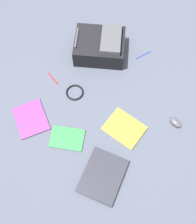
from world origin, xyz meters
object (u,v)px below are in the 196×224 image
(pen_blue, at_px, (53,78))
(pen_black, at_px, (143,55))
(laptop, at_px, (103,176))
(book_blue, at_px, (67,138))
(cable_coil, at_px, (75,92))
(backpack, at_px, (100,46))
(computer_mouse, at_px, (176,122))
(book_manual, at_px, (31,119))
(book_comic, at_px, (124,128))

(pen_blue, bearing_deg, pen_black, 157.36)
(pen_black, bearing_deg, laptop, 30.98)
(pen_black, bearing_deg, book_blue, 10.77)
(cable_coil, bearing_deg, pen_blue, -75.78)
(backpack, relative_size, book_blue, 1.78)
(laptop, relative_size, cable_coil, 2.94)
(backpack, relative_size, computer_mouse, 5.08)
(book_manual, height_order, cable_coil, book_manual)
(book_manual, distance_m, pen_black, 1.05)
(backpack, bearing_deg, pen_blue, -5.75)
(laptop, xyz_separation_m, computer_mouse, (-0.66, 0.05, 0.00))
(backpack, relative_size, laptop, 1.24)
(pen_black, relative_size, pen_blue, 1.05)
(laptop, relative_size, book_blue, 1.44)
(book_comic, height_order, book_blue, book_comic)
(backpack, height_order, pen_blue, backpack)
(book_manual, distance_m, book_blue, 0.32)
(book_blue, bearing_deg, pen_blue, -114.82)
(cable_coil, distance_m, pen_blue, 0.22)
(backpack, xyz_separation_m, book_manual, (0.79, 0.13, -0.08))
(backpack, height_order, computer_mouse, backpack)
(laptop, height_order, pen_blue, laptop)
(backpack, xyz_separation_m, cable_coil, (0.40, 0.17, -0.08))
(laptop, xyz_separation_m, book_blue, (0.02, -0.37, -0.01))
(computer_mouse, bearing_deg, backpack, -92.68)
(backpack, bearing_deg, computer_mouse, 90.53)
(backpack, xyz_separation_m, laptop, (0.65, 0.80, -0.07))
(book_manual, xyz_separation_m, pen_black, (-1.05, 0.12, -0.00))
(book_blue, height_order, pen_blue, book_blue)
(book_comic, bearing_deg, computer_mouse, 146.87)
(backpack, height_order, laptop, backpack)
(computer_mouse, xyz_separation_m, pen_black, (-0.25, -0.59, -0.01))
(book_manual, distance_m, computer_mouse, 1.07)
(book_blue, distance_m, computer_mouse, 0.80)
(cable_coil, distance_m, pen_black, 0.66)
(book_manual, bearing_deg, laptop, 101.73)
(book_comic, xyz_separation_m, computer_mouse, (-0.32, 0.21, 0.01))
(laptop, height_order, pen_black, laptop)
(book_blue, relative_size, pen_black, 1.98)
(cable_coil, bearing_deg, computer_mouse, 121.12)
(book_comic, height_order, computer_mouse, computer_mouse)
(laptop, bearing_deg, book_comic, -154.58)
(laptop, distance_m, book_comic, 0.38)
(pen_blue, bearing_deg, computer_mouse, 117.48)
(laptop, xyz_separation_m, pen_blue, (-0.20, -0.84, -0.01))
(backpack, relative_size, cable_coil, 3.64)
(book_manual, relative_size, pen_blue, 2.34)
(laptop, height_order, book_comic, laptop)
(laptop, height_order, computer_mouse, computer_mouse)
(computer_mouse, bearing_deg, book_blue, -34.48)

